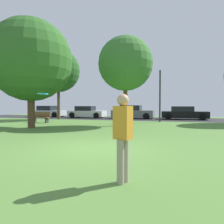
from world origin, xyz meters
TOP-DOWN VIEW (x-y plane):
  - ground_plane at (0.00, 0.00)m, footprint 44.00×44.00m
  - road_strip at (0.00, 16.00)m, footprint 44.00×6.40m
  - oak_tree_center at (-0.86, 8.22)m, footprint 3.91×3.91m
  - oak_tree_left at (-8.96, 12.59)m, footprint 4.37×4.37m
  - birch_tree_lone at (-6.30, 4.88)m, footprint 5.28×5.28m
  - person_thrower at (1.76, -2.81)m, footprint 0.38×0.31m
  - frisbee_disc at (-0.59, -1.98)m, footprint 0.36×0.36m
  - parked_car_silver at (-12.71, 16.30)m, footprint 4.08×2.04m
  - parked_car_white at (-7.34, 15.99)m, footprint 4.23×1.96m
  - parked_car_grey at (-1.97, 16.18)m, footprint 4.48×2.10m
  - parked_car_black at (3.40, 16.32)m, footprint 4.55×1.93m
  - park_bench at (-8.17, 8.51)m, footprint 1.60×0.45m
  - street_lamp_post at (1.26, 12.20)m, footprint 0.14×0.14m

SIDE VIEW (x-z plane):
  - ground_plane at x=0.00m, z-range 0.00..0.00m
  - road_strip at x=0.00m, z-range 0.00..0.01m
  - park_bench at x=-8.17m, z-range 0.01..0.91m
  - parked_car_black at x=3.40m, z-range -0.05..1.28m
  - parked_car_white at x=-7.34m, z-range -0.06..1.29m
  - parked_car_silver at x=-12.71m, z-range -0.06..1.31m
  - parked_car_grey at x=-1.97m, z-range -0.06..1.38m
  - person_thrower at x=1.76m, z-range 0.09..1.79m
  - frisbee_disc at x=-0.59m, z-range 1.76..1.79m
  - street_lamp_post at x=1.26m, z-range 0.00..4.50m
  - birch_tree_lone at x=-6.30m, z-range 0.85..7.85m
  - oak_tree_center at x=-0.86m, z-range 1.23..7.64m
  - oak_tree_left at x=-8.96m, z-range 1.39..8.56m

